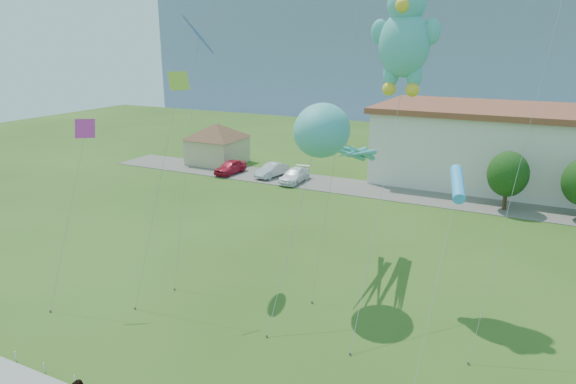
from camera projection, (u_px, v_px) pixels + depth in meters
The scene contains 13 objects.
parking_strip at pixel (398, 193), 51.97m from camera, with size 70.00×6.00×0.06m, color #59544C.
hill_ridge at pixel (496, 51), 121.32m from camera, with size 160.00×50.00×25.00m, color gray.
pavilion at pixel (217, 139), 64.03m from camera, with size 9.20×9.20×5.00m.
tree_near at pixel (508, 174), 45.86m from camera, with size 3.60×3.60×5.47m.
parked_car_red at pixel (230, 167), 59.32m from camera, with size 1.84×4.56×1.55m, color #B3162B.
parked_car_silver at pixel (272, 170), 57.97m from camera, with size 1.59×4.55×1.50m, color silver.
parked_car_white at pixel (295, 175), 55.81m from camera, with size 2.03×4.99×1.45m, color white.
octopus_kite at pixel (330, 140), 30.47m from camera, with size 3.10×13.53×11.48m.
teddy_bear_kite at pixel (405, 36), 28.63m from camera, with size 3.93×10.07×18.06m.
small_kite_blue at pixel (198, 40), 31.69m from camera, with size 1.80×5.34×15.89m.
small_kite_pink at pixel (81, 148), 29.04m from camera, with size 1.29×4.12×10.48m.
small_kite_yellow at pixel (173, 108), 28.62m from camera, with size 1.91×4.35×13.12m.
small_kite_cyan at pixel (457, 186), 21.10m from camera, with size 0.52×8.40×9.59m.
Camera 1 is at (12.35, -14.56, 14.79)m, focal length 32.00 mm.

